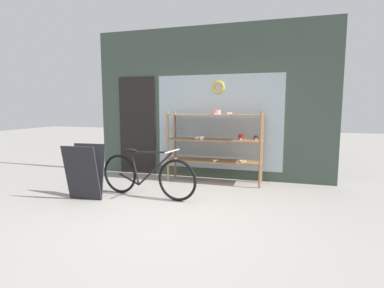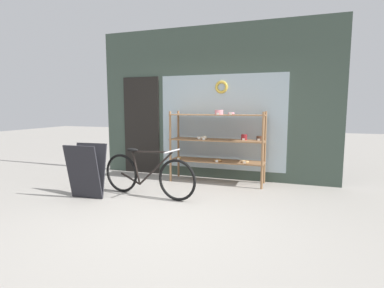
{
  "view_description": "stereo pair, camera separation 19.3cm",
  "coord_description": "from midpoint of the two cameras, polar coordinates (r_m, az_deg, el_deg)",
  "views": [
    {
      "loc": [
        1.41,
        -3.55,
        1.46
      ],
      "look_at": [
        0.1,
        0.87,
        0.89
      ],
      "focal_mm": 28.0,
      "sensor_mm": 36.0,
      "label": 1
    },
    {
      "loc": [
        1.6,
        -3.49,
        1.46
      ],
      "look_at": [
        0.1,
        0.87,
        0.89
      ],
      "focal_mm": 28.0,
      "sensor_mm": 36.0,
      "label": 2
    }
  ],
  "objects": [
    {
      "name": "ground_plane",
      "position": [
        4.1,
        -4.06,
        -13.84
      ],
      "size": [
        30.0,
        30.0,
        0.0
      ],
      "primitive_type": "plane",
      "color": "gray"
    },
    {
      "name": "storefront_facade",
      "position": [
        6.15,
        4.33,
        7.37
      ],
      "size": [
        4.92,
        0.13,
        3.07
      ],
      "color": "#3D4C42",
      "rests_on": "ground_plane"
    },
    {
      "name": "display_case",
      "position": [
        5.76,
        5.94,
        0.84
      ],
      "size": [
        1.81,
        0.47,
        1.41
      ],
      "color": "#8E6642",
      "rests_on": "ground_plane"
    },
    {
      "name": "bicycle",
      "position": [
        4.96,
        -7.4,
        -5.84
      ],
      "size": [
        1.75,
        0.46,
        0.79
      ],
      "rotation": [
        0.0,
        0.0,
        -0.14
      ],
      "color": "black",
      "rests_on": "ground_plane"
    },
    {
      "name": "sandwich_board",
      "position": [
        5.06,
        -18.44,
        -4.93
      ],
      "size": [
        0.58,
        0.42,
        0.87
      ],
      "rotation": [
        0.0,
        0.0,
        0.07
      ],
      "color": "#232328",
      "rests_on": "ground_plane"
    }
  ]
}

